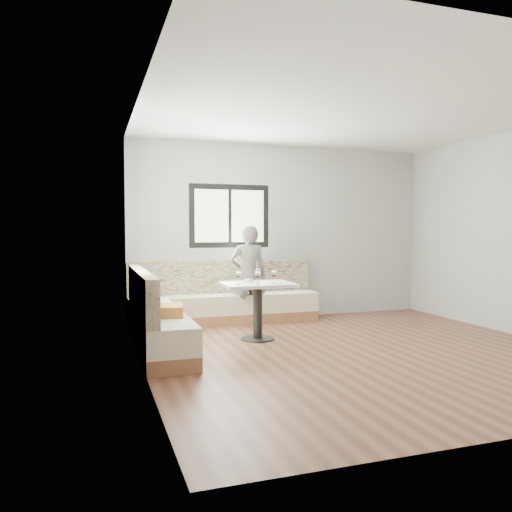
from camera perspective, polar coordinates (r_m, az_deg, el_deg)
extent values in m
cube|color=brown|center=(6.09, 11.80, -10.63)|extent=(5.00, 5.00, 0.01)
cube|color=white|center=(6.08, 12.09, 15.96)|extent=(5.00, 5.00, 0.01)
cube|color=#B7B7B2|center=(8.18, 3.06, 2.78)|extent=(5.00, 0.01, 2.80)
cube|color=#B7B7B2|center=(5.14, -12.91, 2.61)|extent=(0.01, 5.00, 2.80)
cube|color=black|center=(7.89, -3.02, 4.59)|extent=(1.30, 0.02, 1.00)
cube|color=black|center=(6.04, -13.67, 5.01)|extent=(0.02, 1.30, 1.00)
cube|color=#9A603D|center=(7.71, -3.55, -7.10)|extent=(2.90, 0.55, 0.16)
cube|color=beige|center=(7.67, -3.55, -5.45)|extent=(2.90, 0.55, 0.29)
cube|color=beige|center=(7.82, -3.94, -2.37)|extent=(2.90, 0.14, 0.50)
cube|color=#9A603D|center=(6.14, -10.92, -9.76)|extent=(0.55, 2.25, 0.16)
cube|color=beige|center=(6.09, -10.95, -7.70)|extent=(0.55, 2.25, 0.29)
cube|color=beige|center=(6.01, -12.93, -4.05)|extent=(0.14, 2.25, 0.50)
cube|color=#B6842D|center=(5.79, -10.44, -6.16)|extent=(0.47, 0.47, 0.12)
cylinder|color=black|center=(6.60, 0.20, -9.42)|extent=(0.44, 0.44, 0.02)
cylinder|color=black|center=(6.54, 0.20, -6.50)|extent=(0.12, 0.12, 0.70)
cube|color=white|center=(6.49, 0.20, -3.26)|extent=(0.93, 0.74, 0.04)
imported|color=#65625C|center=(7.55, -0.90, -2.16)|extent=(0.59, 0.43, 1.50)
cylinder|color=white|center=(6.53, -0.87, -2.85)|extent=(0.11, 0.11, 0.04)
sphere|color=black|center=(6.54, -0.76, -2.73)|extent=(0.02, 0.02, 0.02)
sphere|color=black|center=(6.53, -1.00, -2.74)|extent=(0.02, 0.02, 0.02)
sphere|color=black|center=(6.51, -0.80, -2.75)|extent=(0.02, 0.02, 0.02)
cylinder|color=white|center=(6.27, -1.99, -3.27)|extent=(0.06, 0.06, 0.01)
cylinder|color=white|center=(6.26, -1.99, -2.90)|extent=(0.01, 0.01, 0.08)
ellipsoid|color=white|center=(6.26, -2.00, -2.12)|extent=(0.08, 0.08, 0.09)
cylinder|color=#4A0518|center=(6.26, -2.00, -2.33)|extent=(0.05, 0.05, 0.02)
cylinder|color=white|center=(6.28, 0.18, -3.26)|extent=(0.06, 0.06, 0.01)
cylinder|color=white|center=(6.27, 0.18, -2.89)|extent=(0.01, 0.01, 0.08)
ellipsoid|color=white|center=(6.27, 0.18, -2.11)|extent=(0.08, 0.08, 0.09)
cylinder|color=#4A0518|center=(6.27, 0.18, -2.32)|extent=(0.05, 0.05, 0.02)
cylinder|color=white|center=(6.41, 2.06, -3.13)|extent=(0.06, 0.06, 0.01)
cylinder|color=white|center=(6.41, 2.06, -2.77)|extent=(0.01, 0.01, 0.08)
ellipsoid|color=white|center=(6.40, 2.06, -2.01)|extent=(0.08, 0.08, 0.09)
cylinder|color=#4A0518|center=(6.40, 2.06, -2.22)|extent=(0.05, 0.05, 0.02)
cylinder|color=white|center=(6.62, 0.23, -2.94)|extent=(0.06, 0.06, 0.01)
cylinder|color=white|center=(6.62, 0.23, -2.59)|extent=(0.01, 0.01, 0.08)
ellipsoid|color=white|center=(6.61, 0.23, -1.85)|extent=(0.08, 0.08, 0.09)
cylinder|color=#4A0518|center=(6.61, 0.23, -2.05)|extent=(0.05, 0.05, 0.02)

